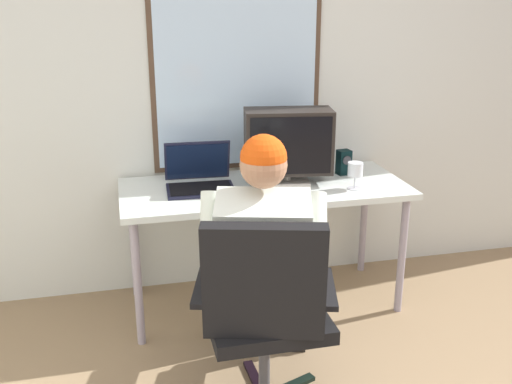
{
  "coord_description": "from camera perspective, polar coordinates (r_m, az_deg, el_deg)",
  "views": [
    {
      "loc": [
        -1.01,
        -1.12,
        1.74
      ],
      "look_at": [
        -0.4,
        1.46,
        0.84
      ],
      "focal_mm": 41.75,
      "sensor_mm": 36.0,
      "label": 1
    }
  ],
  "objects": [
    {
      "name": "laptop",
      "position": [
        3.24,
        -5.47,
        1.53
      ],
      "size": [
        0.37,
        0.33,
        0.24
      ],
      "color": "black",
      "rests_on": "desk"
    },
    {
      "name": "person_seated",
      "position": [
        2.62,
        0.73,
        -6.23
      ],
      "size": [
        0.62,
        0.83,
        1.21
      ],
      "color": "#404B6C",
      "rests_on": "ground"
    },
    {
      "name": "desk",
      "position": [
        3.29,
        0.81,
        -0.44
      ],
      "size": [
        1.57,
        0.66,
        0.72
      ],
      "color": "#958C9A",
      "rests_on": "ground"
    },
    {
      "name": "wine_glass",
      "position": [
        3.23,
        9.49,
        2.0
      ],
      "size": [
        0.08,
        0.08,
        0.15
      ],
      "color": "silver",
      "rests_on": "desk"
    },
    {
      "name": "office_chair",
      "position": [
        2.44,
        0.8,
        -10.8
      ],
      "size": [
        0.65,
        0.6,
        0.94
      ],
      "color": "black",
      "rests_on": "ground"
    },
    {
      "name": "desk_speaker",
      "position": [
        3.49,
        8.41,
        2.84
      ],
      "size": [
        0.08,
        0.08,
        0.14
      ],
      "color": "black",
      "rests_on": "desk"
    },
    {
      "name": "wall_rear",
      "position": [
        3.55,
        3.22,
        14.02
      ],
      "size": [
        5.4,
        0.08,
        2.9
      ],
      "color": "silver",
      "rests_on": "ground"
    },
    {
      "name": "crt_monitor",
      "position": [
        3.26,
        3.11,
        4.79
      ],
      "size": [
        0.5,
        0.28,
        0.41
      ],
      "color": "beige",
      "rests_on": "desk"
    }
  ]
}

